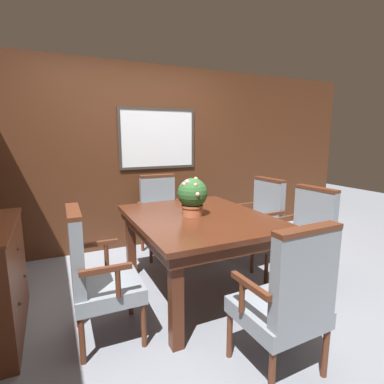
{
  "coord_description": "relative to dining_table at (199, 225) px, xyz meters",
  "views": [
    {
      "loc": [
        -1.08,
        -2.33,
        1.51
      ],
      "look_at": [
        0.15,
        0.27,
        0.97
      ],
      "focal_mm": 28.0,
      "sensor_mm": 36.0,
      "label": 1
    }
  ],
  "objects": [
    {
      "name": "ground_plane",
      "position": [
        -0.15,
        -0.12,
        -0.68
      ],
      "size": [
        14.0,
        14.0,
        0.0
      ],
      "primitive_type": "plane",
      "color": "gray"
    },
    {
      "name": "wall_back",
      "position": [
        -0.14,
        1.55,
        0.55
      ],
      "size": [
        7.2,
        0.08,
        2.45
      ],
      "color": "#4C2816",
      "rests_on": "ground_plane"
    },
    {
      "name": "dining_table",
      "position": [
        0.0,
        0.0,
        0.0
      ],
      "size": [
        1.22,
        1.51,
        0.77
      ],
      "color": "#4C2314",
      "rests_on": "ground_plane"
    },
    {
      "name": "chair_right_far",
      "position": [
        1.0,
        0.35,
        -0.14
      ],
      "size": [
        0.51,
        0.57,
        1.02
      ],
      "rotation": [
        0.0,
        0.0,
        -1.51
      ],
      "color": "#562B19",
      "rests_on": "ground_plane"
    },
    {
      "name": "chair_head_far",
      "position": [
        0.01,
        1.14,
        -0.14
      ],
      "size": [
        0.56,
        0.5,
        1.02
      ],
      "rotation": [
        0.0,
        0.0,
        -0.04
      ],
      "color": "#562B19",
      "rests_on": "ground_plane"
    },
    {
      "name": "chair_right_near",
      "position": [
        1.01,
        -0.35,
        -0.14
      ],
      "size": [
        0.52,
        0.58,
        1.02
      ],
      "rotation": [
        0.0,
        0.0,
        -1.49
      ],
      "color": "#562B19",
      "rests_on": "ground_plane"
    },
    {
      "name": "chair_head_near",
      "position": [
        0.02,
        -1.18,
        -0.14
      ],
      "size": [
        0.56,
        0.5,
        1.02
      ],
      "rotation": [
        0.0,
        0.0,
        3.17
      ],
      "color": "#562B19",
      "rests_on": "ground_plane"
    },
    {
      "name": "chair_left_near",
      "position": [
        -1.0,
        -0.31,
        -0.14
      ],
      "size": [
        0.49,
        0.56,
        1.02
      ],
      "rotation": [
        0.0,
        0.0,
        1.55
      ],
      "color": "#562B19",
      "rests_on": "ground_plane"
    },
    {
      "name": "potted_plant",
      "position": [
        -0.05,
        0.03,
        0.29
      ],
      "size": [
        0.28,
        0.31,
        0.36
      ],
      "color": "#B2603D",
      "rests_on": "dining_table"
    }
  ]
}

